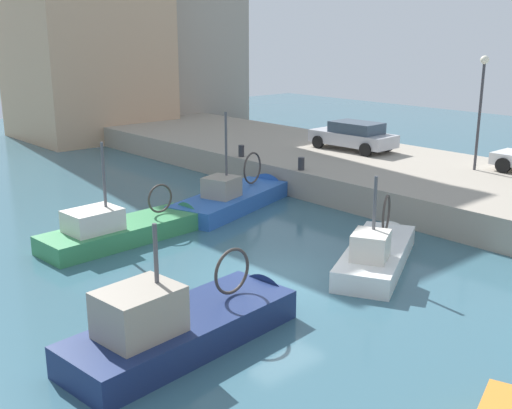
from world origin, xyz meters
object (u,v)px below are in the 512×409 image
Objects in this scene: mooring_bollard_mid at (241,151)px; fishing_boat_navy at (193,335)px; mooring_bollard_south at (301,164)px; fishing_boat_white at (378,259)px; parked_car_silver at (354,135)px; quay_streetlamp at (481,94)px; fishing_boat_green at (132,235)px; fishing_boat_blue at (237,204)px.

fishing_boat_navy is at bearing -134.33° from mooring_bollard_mid.
fishing_boat_navy is 12.22× the size of mooring_bollard_south.
mooring_bollard_mid is at bearing 70.78° from fishing_boat_white.
quay_streetlamp reaches higher than parked_car_silver.
mooring_bollard_south is at bearing 0.64° from fishing_boat_green.
quay_streetlamp is (5.65, -8.96, 2.98)m from mooring_bollard_mid.
quay_streetlamp is (5.65, -4.96, 2.98)m from mooring_bollard_south.
fishing_boat_white is at bearing -109.22° from mooring_bollard_mid.
mooring_bollard_south is at bearing -90.00° from mooring_bollard_mid.
fishing_boat_blue reaches higher than mooring_bollard_mid.
mooring_bollard_south is at bearing 33.84° from fishing_boat_navy.
fishing_boat_navy is 11.69m from fishing_boat_blue.
fishing_boat_white is 0.85× the size of fishing_boat_blue.
mooring_bollard_south is 4.00m from mooring_bollard_mid.
quay_streetlamp is at bearing 8.84° from fishing_boat_navy.
fishing_boat_navy is 1.50× the size of parked_car_silver.
parked_car_silver is at bearing 6.91° from fishing_boat_green.
fishing_boat_navy is 1.39× the size of quay_streetlamp.
mooring_bollard_south is 8.08m from quay_streetlamp.
fishing_boat_green is 0.99× the size of fishing_boat_navy.
fishing_boat_navy reaches higher than fishing_boat_white.
fishing_boat_blue is (5.44, 0.77, -0.02)m from fishing_boat_green.
fishing_boat_white is at bearing -136.41° from parked_car_silver.
mooring_bollard_mid is (11.33, 11.60, 1.32)m from fishing_boat_navy.
fishing_boat_green reaches higher than mooring_bollard_mid.
quay_streetlamp is at bearing -32.87° from fishing_boat_blue.
fishing_boat_navy reaches higher than parked_car_silver.
quay_streetlamp reaches higher than fishing_boat_white.
fishing_boat_green is 1.12× the size of fishing_boat_white.
parked_car_silver reaches higher than mooring_bollard_south.
quay_streetlamp is at bearing -87.50° from parked_car_silver.
fishing_boat_green is 1.38× the size of quay_streetlamp.
fishing_boat_green is at bearing 122.66° from fishing_boat_white.
mooring_bollard_south is 0.11× the size of quay_streetlamp.
fishing_boat_blue is 1.58× the size of parked_car_silver.
parked_car_silver is 5.90m from mooring_bollard_mid.
parked_car_silver is 5.61m from mooring_bollard_south.
fishing_boat_green reaches higher than fishing_boat_white.
parked_car_silver is at bearing 43.59° from fishing_boat_white.
fishing_boat_blue is 1.46× the size of quay_streetlamp.
fishing_boat_green is 8.51m from fishing_boat_white.
mooring_bollard_south and mooring_bollard_mid have the same top height.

